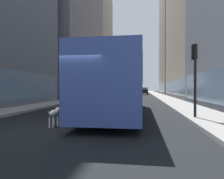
% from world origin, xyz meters
% --- Properties ---
extents(ground_plane, '(120.00, 120.00, 0.00)m').
position_xyz_m(ground_plane, '(0.00, 35.00, 0.00)').
color(ground_plane, black).
extents(sidewalk_left, '(2.40, 110.00, 0.15)m').
position_xyz_m(sidewalk_left, '(-5.70, 35.00, 0.07)').
color(sidewalk_left, '#9E9991').
rests_on(sidewalk_left, ground).
extents(sidewalk_right, '(2.40, 110.00, 0.15)m').
position_xyz_m(sidewalk_right, '(5.70, 35.00, 0.07)').
color(sidewalk_right, gray).
rests_on(sidewalk_right, ground).
extents(building_left_far, '(9.28, 21.67, 29.82)m').
position_xyz_m(building_left_far, '(-11.90, 49.53, 14.90)').
color(building_left_far, '#A0937F').
rests_on(building_left_far, ground).
extents(building_right_mid, '(8.38, 22.57, 25.00)m').
position_xyz_m(building_right_mid, '(11.90, 29.39, 12.49)').
color(building_right_mid, '#A0937F').
rests_on(building_right_mid, ground).
extents(building_right_far, '(8.43, 17.70, 28.63)m').
position_xyz_m(building_right_far, '(11.90, 50.85, 14.31)').
color(building_right_far, gray).
rests_on(building_right_far, ground).
extents(transit_bus, '(2.78, 11.53, 3.05)m').
position_xyz_m(transit_bus, '(1.20, 4.67, 1.78)').
color(transit_bus, '#33478C').
rests_on(transit_bus, ground).
extents(car_black_suv, '(1.91, 4.08, 1.62)m').
position_xyz_m(car_black_suv, '(2.80, 41.33, 0.82)').
color(car_black_suv, black).
rests_on(car_black_suv, ground).
extents(car_silver_sedan, '(1.72, 4.62, 1.62)m').
position_xyz_m(car_silver_sedan, '(-1.20, 42.15, 0.82)').
color(car_silver_sedan, '#B7BABF').
rests_on(car_silver_sedan, ground).
extents(car_red_coupe, '(1.88, 4.40, 1.62)m').
position_xyz_m(car_red_coupe, '(1.20, 46.85, 0.82)').
color(car_red_coupe, red).
rests_on(car_red_coupe, ground).
extents(car_white_van, '(1.93, 4.45, 1.62)m').
position_xyz_m(car_white_van, '(1.20, 26.33, 0.82)').
color(car_white_van, silver).
rests_on(car_white_van, ground).
extents(box_truck, '(2.30, 7.50, 3.05)m').
position_xyz_m(box_truck, '(-1.20, 33.84, 1.67)').
color(box_truck, '#A51919').
rests_on(box_truck, ground).
extents(dalmatian_dog, '(0.22, 0.96, 0.72)m').
position_xyz_m(dalmatian_dog, '(-0.92, 0.45, 0.51)').
color(dalmatian_dog, white).
rests_on(dalmatian_dog, ground).
extents(traffic_light_near, '(0.24, 0.41, 3.40)m').
position_xyz_m(traffic_light_near, '(4.90, 2.97, 2.44)').
color(traffic_light_near, black).
rests_on(traffic_light_near, sidewalk_right).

